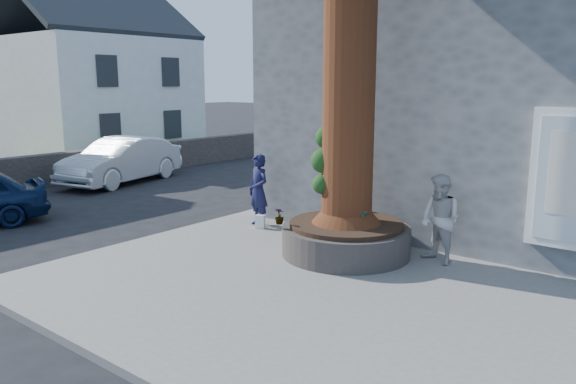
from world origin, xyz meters
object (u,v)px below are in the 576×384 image
Objects in this scene: woman at (440,219)px; car_silver at (122,160)px; planter at (346,239)px; man at (258,190)px.

car_silver is (-11.53, 1.69, -0.16)m from woman.
man is at bearing 167.18° from planter.
man is 1.01× the size of woman.
woman is at bearing -22.07° from car_silver.
woman is (4.15, 0.00, -0.01)m from man.
planter is 1.50× the size of woman.
man reaches higher than car_silver.
woman is 0.35× the size of car_silver.
planter is 2.75m from man.
car_silver is (-10.02, 2.29, 0.31)m from planter.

